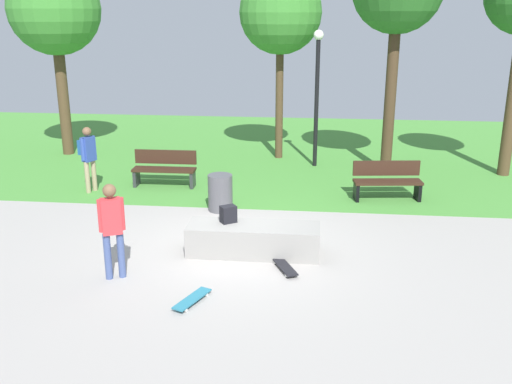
# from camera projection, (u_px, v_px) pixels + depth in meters

# --- Properties ---
(ground_plane) EXTENTS (28.00, 28.00, 0.00)m
(ground_plane) POSITION_uv_depth(u_px,v_px,m) (232.00, 247.00, 11.04)
(ground_plane) COLOR #9E9993
(grass_lawn) EXTENTS (26.60, 11.77, 0.01)m
(grass_lawn) POSITION_uv_depth(u_px,v_px,m) (268.00, 150.00, 18.73)
(grass_lawn) COLOR #478C38
(grass_lawn) RESTS_ON ground_plane
(concrete_ledge) EXTENTS (2.44, 0.76, 0.56)m
(concrete_ledge) POSITION_uv_depth(u_px,v_px,m) (253.00, 239.00, 10.68)
(concrete_ledge) COLOR gray
(concrete_ledge) RESTS_ON ground_plane
(backpack_on_ledge) EXTENTS (0.34, 0.32, 0.32)m
(backpack_on_ledge) POSITION_uv_depth(u_px,v_px,m) (228.00, 214.00, 10.71)
(backpack_on_ledge) COLOR black
(backpack_on_ledge) RESTS_ON concrete_ledge
(skater_performing_trick) EXTENTS (0.40, 0.31, 1.66)m
(skater_performing_trick) POSITION_uv_depth(u_px,v_px,m) (112.00, 224.00, 9.50)
(skater_performing_trick) COLOR #3F5184
(skater_performing_trick) RESTS_ON ground_plane
(skateboard_by_ledge) EXTENTS (0.51, 0.81, 0.08)m
(skateboard_by_ledge) POSITION_uv_depth(u_px,v_px,m) (285.00, 266.00, 10.07)
(skateboard_by_ledge) COLOR black
(skateboard_by_ledge) RESTS_ON ground_plane
(skateboard_spare) EXTENTS (0.50, 0.81, 0.08)m
(skateboard_spare) POSITION_uv_depth(u_px,v_px,m) (192.00, 299.00, 8.93)
(skateboard_spare) COLOR teal
(skateboard_spare) RESTS_ON ground_plane
(park_bench_near_lamppost) EXTENTS (1.60, 0.49, 0.91)m
(park_bench_near_lamppost) POSITION_uv_depth(u_px,v_px,m) (165.00, 168.00, 14.76)
(park_bench_near_lamppost) COLOR #331E14
(park_bench_near_lamppost) RESTS_ON ground_plane
(park_bench_far_left) EXTENTS (1.65, 0.67, 0.91)m
(park_bench_far_left) POSITION_uv_depth(u_px,v_px,m) (387.00, 180.00, 13.71)
(park_bench_far_left) COLOR #331E14
(park_bench_far_left) RESTS_ON ground_plane
(tree_leaning_ash) EXTENTS (2.69, 2.69, 5.72)m
(tree_leaning_ash) POSITION_uv_depth(u_px,v_px,m) (54.00, 10.00, 16.92)
(tree_leaning_ash) COLOR #4C3823
(tree_leaning_ash) RESTS_ON grass_lawn
(tree_slender_maple) EXTENTS (2.37, 2.37, 5.46)m
(tree_slender_maple) POSITION_uv_depth(u_px,v_px,m) (280.00, 13.00, 16.47)
(tree_slender_maple) COLOR #4C3823
(tree_slender_maple) RESTS_ON grass_lawn
(lamp_post) EXTENTS (0.28, 0.28, 3.83)m
(lamp_post) POSITION_uv_depth(u_px,v_px,m) (317.00, 84.00, 16.10)
(lamp_post) COLOR black
(lamp_post) RESTS_ON ground_plane
(trash_bin) EXTENTS (0.55, 0.55, 0.83)m
(trash_bin) POSITION_uv_depth(u_px,v_px,m) (220.00, 193.00, 12.96)
(trash_bin) COLOR #4C4C51
(trash_bin) RESTS_ON ground_plane
(pedestrian_with_backpack) EXTENTS (0.43, 0.42, 1.64)m
(pedestrian_with_backpack) POSITION_uv_depth(u_px,v_px,m) (88.00, 153.00, 14.14)
(pedestrian_with_backpack) COLOR tan
(pedestrian_with_backpack) RESTS_ON ground_plane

